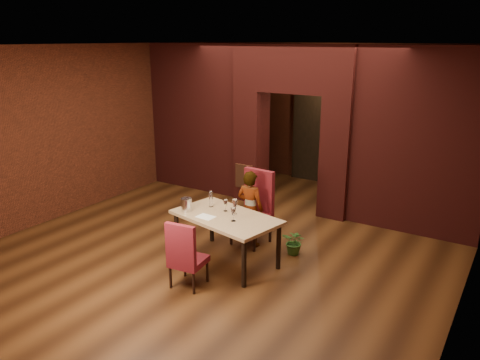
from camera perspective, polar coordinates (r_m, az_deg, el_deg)
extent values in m
plane|color=#492912|center=(8.05, -0.20, -7.27)|extent=(8.00, 8.00, 0.00)
cube|color=silver|center=(7.35, -0.23, 16.14)|extent=(7.00, 8.00, 0.04)
cube|color=#602514|center=(11.06, 11.11, 7.77)|extent=(7.00, 0.04, 3.20)
cube|color=#602514|center=(4.83, -26.82, -5.62)|extent=(7.00, 0.04, 3.20)
cube|color=#602514|center=(9.84, -17.77, 6.17)|extent=(0.04, 8.00, 3.20)
cube|color=#602514|center=(6.44, 27.07, -0.30)|extent=(0.04, 8.00, 3.20)
cube|color=maroon|center=(9.79, 1.41, 4.23)|extent=(0.55, 0.55, 2.30)
cube|color=maroon|center=(8.98, 11.86, 2.71)|extent=(0.55, 0.55, 2.30)
cube|color=maroon|center=(9.11, 6.75, 13.35)|extent=(2.45, 0.55, 0.90)
cube|color=maroon|center=(10.48, -5.27, 7.52)|extent=(2.28, 0.35, 3.20)
cube|color=maroon|center=(8.51, 20.96, 4.28)|extent=(2.28, 0.35, 3.20)
cube|color=#984D2C|center=(9.69, 0.48, 0.44)|extent=(0.40, 0.03, 0.50)
cube|color=black|center=(11.25, 8.94, 5.19)|extent=(0.90, 0.08, 2.10)
cube|color=black|center=(11.22, 8.86, 5.15)|extent=(1.02, 0.04, 2.22)
cube|color=tan|center=(7.16, -1.70, -7.17)|extent=(1.76, 1.21, 0.75)
cube|color=maroon|center=(7.70, 1.35, -3.50)|extent=(0.60, 0.60, 1.23)
cube|color=maroon|center=(6.51, -6.31, -8.83)|extent=(0.49, 0.49, 0.97)
imported|color=white|center=(7.63, 1.25, -3.50)|extent=(0.47, 0.32, 1.27)
cube|color=white|center=(6.98, -4.21, -4.50)|extent=(0.27, 0.21, 0.00)
cylinder|color=silver|center=(7.21, -6.55, -3.00)|extent=(0.17, 0.17, 0.20)
cylinder|color=white|center=(7.35, -3.55, -2.27)|extent=(0.06, 0.06, 0.27)
imported|color=#2F6122|center=(7.51, 6.70, -7.52)|extent=(0.38, 0.33, 0.42)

